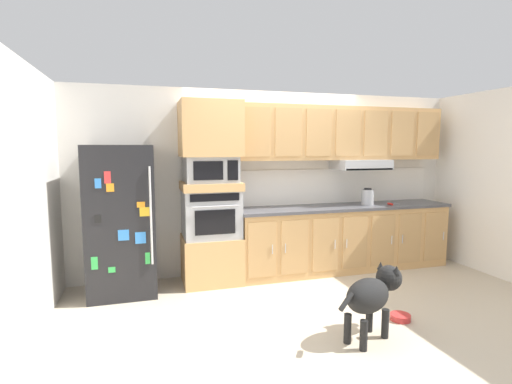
% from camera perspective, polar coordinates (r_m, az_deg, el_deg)
% --- Properties ---
extents(ground_plane, '(9.60, 9.60, 0.00)m').
position_cam_1_polar(ground_plane, '(4.73, 6.97, -14.92)').
color(ground_plane, beige).
extents(back_kitchen_wall, '(6.20, 0.12, 2.50)m').
position_cam_1_polar(back_kitchen_wall, '(5.45, 2.54, 1.55)').
color(back_kitchen_wall, silver).
rests_on(back_kitchen_wall, ground).
extents(side_panel_left, '(0.12, 7.10, 2.50)m').
position_cam_1_polar(side_panel_left, '(4.19, -30.60, -0.90)').
color(side_panel_left, silver).
rests_on(side_panel_left, ground).
extents(side_panel_right, '(0.12, 7.10, 2.50)m').
position_cam_1_polar(side_panel_right, '(6.10, 32.07, 1.08)').
color(side_panel_right, white).
rests_on(side_panel_right, ground).
extents(refrigerator, '(0.76, 0.73, 1.76)m').
position_cam_1_polar(refrigerator, '(4.79, -19.36, -3.99)').
color(refrigerator, black).
rests_on(refrigerator, ground).
extents(oven_base_cabinet, '(0.74, 0.62, 0.60)m').
position_cam_1_polar(oven_base_cabinet, '(5.05, -6.61, -9.88)').
color(oven_base_cabinet, tan).
rests_on(oven_base_cabinet, ground).
extents(built_in_oven, '(0.70, 0.62, 0.60)m').
position_cam_1_polar(built_in_oven, '(4.92, -6.69, -3.16)').
color(built_in_oven, '#A8AAAF').
rests_on(built_in_oven, oven_base_cabinet).
extents(appliance_mid_shelf, '(0.74, 0.62, 0.10)m').
position_cam_1_polar(appliance_mid_shelf, '(4.87, -6.75, 0.90)').
color(appliance_mid_shelf, tan).
rests_on(appliance_mid_shelf, built_in_oven).
extents(microwave, '(0.64, 0.54, 0.32)m').
position_cam_1_polar(microwave, '(4.85, -6.78, 3.37)').
color(microwave, '#A8AAAF').
rests_on(microwave, appliance_mid_shelf).
extents(appliance_upper_cabinet, '(0.74, 0.62, 0.68)m').
position_cam_1_polar(appliance_upper_cabinet, '(4.85, -6.87, 9.27)').
color(appliance_upper_cabinet, tan).
rests_on(appliance_upper_cabinet, microwave).
extents(lower_cabinet_run, '(3.06, 0.63, 0.88)m').
position_cam_1_polar(lower_cabinet_run, '(5.64, 12.92, -6.79)').
color(lower_cabinet_run, tan).
rests_on(lower_cabinet_run, ground).
extents(countertop_slab, '(3.10, 0.64, 0.04)m').
position_cam_1_polar(countertop_slab, '(5.56, 13.02, -2.16)').
color(countertop_slab, '#4C4C51').
rests_on(countertop_slab, lower_cabinet_run).
extents(backsplash_panel, '(3.10, 0.02, 0.50)m').
position_cam_1_polar(backsplash_panel, '(5.77, 11.69, 0.90)').
color(backsplash_panel, white).
rests_on(backsplash_panel, countertop_slab).
extents(upper_cabinet_with_hood, '(3.06, 0.48, 0.88)m').
position_cam_1_polar(upper_cabinet_with_hood, '(5.61, 12.83, 8.21)').
color(upper_cabinet_with_hood, tan).
rests_on(upper_cabinet_with_hood, backsplash_panel).
extents(screwdriver, '(0.13, 0.12, 0.03)m').
position_cam_1_polar(screwdriver, '(5.79, 19.42, -1.68)').
color(screwdriver, red).
rests_on(screwdriver, countertop_slab).
extents(electric_kettle, '(0.17, 0.17, 0.24)m').
position_cam_1_polar(electric_kettle, '(5.67, 16.26, -0.72)').
color(electric_kettle, '#A8AAAF').
rests_on(electric_kettle, countertop_slab).
extents(dog, '(0.89, 0.50, 0.65)m').
position_cam_1_polar(dog, '(3.74, 17.00, -14.20)').
color(dog, black).
rests_on(dog, ground).
extents(dog_food_bowl, '(0.20, 0.20, 0.06)m').
position_cam_1_polar(dog_food_bowl, '(4.32, 20.68, -17.00)').
color(dog_food_bowl, red).
rests_on(dog_food_bowl, ground).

